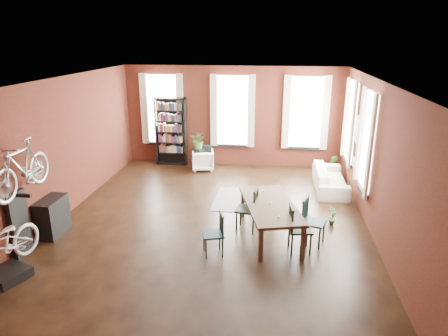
% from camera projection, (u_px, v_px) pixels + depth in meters
% --- Properties ---
extents(room, '(9.00, 9.04, 3.22)m').
position_uv_depth(room, '(225.00, 126.00, 8.97)').
color(room, black).
rests_on(room, ground).
extents(dining_table, '(1.48, 2.32, 0.73)m').
position_uv_depth(dining_table, '(270.00, 220.00, 8.44)').
color(dining_table, '#4C3A2E').
rests_on(dining_table, ground).
extents(dining_chair_a, '(0.49, 0.49, 0.85)m').
position_uv_depth(dining_chair_a, '(213.00, 234.00, 7.71)').
color(dining_chair_a, '#1A3A38').
rests_on(dining_chair_a, ground).
extents(dining_chair_b, '(0.52, 0.52, 0.98)m').
position_uv_depth(dining_chair_b, '(247.00, 209.00, 8.66)').
color(dining_chair_b, black).
rests_on(dining_chair_b, ground).
extents(dining_chair_c, '(0.50, 0.50, 0.96)m').
position_uv_depth(dining_chair_c, '(300.00, 229.00, 7.79)').
color(dining_chair_c, black).
rests_on(dining_chair_c, ground).
extents(dining_chair_d, '(0.57, 0.57, 0.96)m').
position_uv_depth(dining_chair_d, '(314.00, 222.00, 8.09)').
color(dining_chair_d, '#183632').
rests_on(dining_chair_d, ground).
extents(bookshelf, '(1.00, 0.32, 2.20)m').
position_uv_depth(bookshelf, '(171.00, 132.00, 13.04)').
color(bookshelf, black).
rests_on(bookshelf, ground).
extents(white_armchair, '(0.78, 0.75, 0.69)m').
position_uv_depth(white_armchair, '(203.00, 159.00, 12.69)').
color(white_armchair, white).
rests_on(white_armchair, ground).
extents(cream_sofa, '(0.61, 2.08, 0.81)m').
position_uv_depth(cream_sofa, '(331.00, 175.00, 11.05)').
color(cream_sofa, beige).
rests_on(cream_sofa, ground).
extents(striped_rug, '(1.05, 1.64, 0.01)m').
position_uv_depth(striped_rug, '(235.00, 199.00, 10.43)').
color(striped_rug, black).
rests_on(striped_rug, ground).
extents(bike_trainer, '(0.77, 0.77, 0.17)m').
position_uv_depth(bike_trainer, '(8.00, 275.00, 6.99)').
color(bike_trainer, black).
rests_on(bike_trainer, ground).
extents(bike_wall_rack, '(0.16, 0.60, 1.30)m').
position_uv_depth(bike_wall_rack, '(20.00, 224.00, 7.61)').
color(bike_wall_rack, black).
rests_on(bike_wall_rack, ground).
extents(console_table, '(0.40, 0.80, 0.80)m').
position_uv_depth(console_table, '(52.00, 216.00, 8.52)').
color(console_table, black).
rests_on(console_table, ground).
extents(plant_stand, '(0.43, 0.43, 0.64)m').
position_uv_depth(plant_stand, '(199.00, 158.00, 12.85)').
color(plant_stand, black).
rests_on(plant_stand, ground).
extents(plant_by_sofa, '(0.40, 0.66, 0.28)m').
position_uv_depth(plant_by_sofa, '(331.00, 170.00, 12.33)').
color(plant_by_sofa, '#315A24').
rests_on(plant_by_sofa, ground).
extents(plant_small, '(0.50, 0.47, 0.16)m').
position_uv_depth(plant_small, '(331.00, 222.00, 9.00)').
color(plant_small, '#305923').
rests_on(plant_small, ground).
extents(bicycle_hung, '(0.47, 1.00, 1.66)m').
position_uv_depth(bicycle_hung, '(19.00, 150.00, 7.12)').
color(bicycle_hung, '#A5A8AD').
rests_on(bicycle_hung, bike_wall_rack).
extents(plant_on_stand, '(0.57, 0.62, 0.45)m').
position_uv_depth(plant_on_stand, '(199.00, 142.00, 12.68)').
color(plant_on_stand, '#365E25').
rests_on(plant_on_stand, plant_stand).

